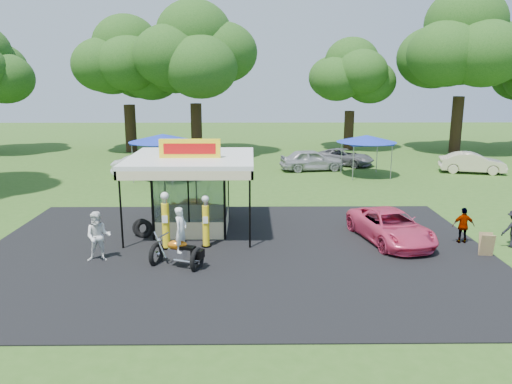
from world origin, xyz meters
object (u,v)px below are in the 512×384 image
a_frame_sign (486,245)px  bg_car_b (214,159)px  pink_sedan (391,226)px  kiosk_car (198,207)px  bg_car_a (145,166)px  bg_car_d (344,157)px  gas_station_kiosk (193,191)px  gas_pump_right (206,223)px  spectator_east_b (463,226)px  spectator_west (98,237)px  tent_west (163,138)px  bg_car_c (312,160)px  tent_east (367,139)px  motorcycle (179,243)px  bg_car_e (472,163)px  gas_pump_left (166,222)px

a_frame_sign → bg_car_b: bearing=131.1°
pink_sedan → kiosk_car: bearing=142.5°
bg_car_a → bg_car_d: bearing=-79.0°
kiosk_car → bg_car_a: (-4.80, 10.40, 0.24)m
gas_station_kiosk → gas_pump_right: size_ratio=2.48×
pink_sedan → spectator_east_b: (2.93, -0.28, 0.10)m
spectator_west → tent_west: (-0.13, 15.09, 1.86)m
bg_car_c → tent_east: 4.49m
kiosk_car → bg_car_d: bg_car_d is taller
motorcycle → bg_car_d: motorcycle is taller
spectator_west → spectator_east_b: 14.56m
gas_station_kiosk → spectator_west: (-3.09, -3.88, -0.83)m
bg_car_e → tent_west: (-21.74, -2.40, 2.08)m
a_frame_sign → bg_car_d: (-1.71, 20.58, 0.18)m
kiosk_car → tent_east: bearing=-45.7°
gas_pump_right → bg_car_e: bearing=42.1°
a_frame_sign → tent_west: size_ratio=0.20×
gas_station_kiosk → kiosk_car: size_ratio=1.92×
bg_car_a → bg_car_e: (23.32, 1.00, 0.01)m
bg_car_b → bg_car_d: (10.10, 1.37, -0.09)m
pink_sedan → bg_car_c: bearing=82.2°
kiosk_car → pink_sedan: pink_sedan is taller
gas_station_kiosk → bg_car_e: 23.01m
motorcycle → bg_car_d: size_ratio=0.51×
tent_east → gas_station_kiosk: bearing=-130.2°
a_frame_sign → kiosk_car: size_ratio=0.32×
spectator_east_b → motorcycle: bearing=17.3°
gas_station_kiosk → pink_sedan: 8.67m
bg_car_a → tent_east: tent_east is taller
gas_station_kiosk → bg_car_d: (9.93, 17.04, -1.14)m
pink_sedan → tent_west: (-11.64, 12.95, 2.15)m
pink_sedan → bg_car_b: bg_car_b is taller
spectator_west → bg_car_d: bearing=50.1°
gas_pump_left → tent_east: (11.35, 15.09, 1.47)m
spectator_west → spectator_east_b: spectator_west is taller
motorcycle → tent_west: tent_west is taller
gas_station_kiosk → gas_pump_left: (-0.79, -2.60, -0.65)m
kiosk_car → gas_station_kiosk: bearing=-180.0°
spectator_east_b → tent_east: 14.66m
gas_pump_left → spectator_west: 2.64m
spectator_west → a_frame_sign: bearing=-6.7°
pink_sedan → tent_west: bearing=119.5°
motorcycle → kiosk_car: size_ratio=0.83×
gas_pump_left → kiosk_car: (0.79, 4.80, -0.65)m
gas_pump_right → bg_car_b: (-0.96, 18.06, -0.31)m
bg_car_b → bg_car_e: bearing=-123.8°
gas_pump_left → bg_car_d: bearing=61.4°
gas_station_kiosk → tent_east: 16.38m
motorcycle → bg_car_c: motorcycle is taller
gas_station_kiosk → pink_sedan: gas_station_kiosk is taller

